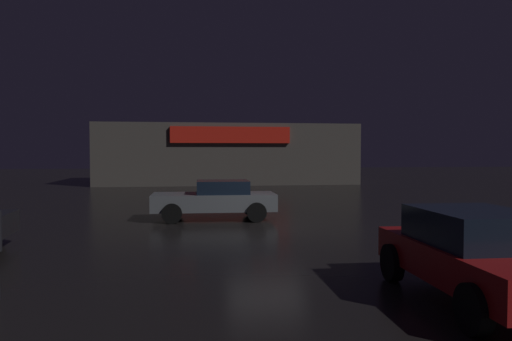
{
  "coord_description": "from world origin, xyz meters",
  "views": [
    {
      "loc": [
        -2.56,
        -15.7,
        2.51
      ],
      "look_at": [
        0.0,
        2.49,
        1.81
      ],
      "focal_mm": 34.11,
      "sensor_mm": 36.0,
      "label": 1
    }
  ],
  "objects": [
    {
      "name": "car_near",
      "position": [
        -1.53,
        2.33,
        0.76
      ],
      "size": [
        4.57,
        2.14,
        1.45
      ],
      "color": "slate",
      "rests_on": "ground"
    },
    {
      "name": "ground_plane",
      "position": [
        0.0,
        0.0,
        0.0
      ],
      "size": [
        120.0,
        120.0,
        0.0
      ],
      "primitive_type": "plane",
      "color": "black"
    },
    {
      "name": "store_building",
      "position": [
        0.59,
        24.69,
        2.34
      ],
      "size": [
        20.06,
        9.48,
        4.68
      ],
      "color": "#4C4742",
      "rests_on": "ground"
    },
    {
      "name": "car_crossing",
      "position": [
        2.26,
        -8.19,
        0.81
      ],
      "size": [
        2.14,
        4.32,
        1.53
      ],
      "color": "#A51414",
      "rests_on": "ground"
    }
  ]
}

